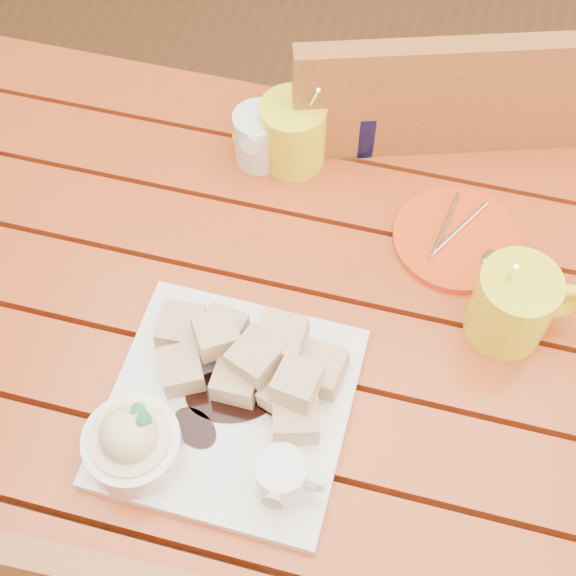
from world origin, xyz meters
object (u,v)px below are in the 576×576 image
(coffee_mug_left, at_px, (291,133))
(coffee_mug_right, at_px, (515,304))
(orange_saucer, at_px, (457,239))
(chair_far, at_px, (413,184))
(table, at_px, (246,357))
(dessert_plate, at_px, (215,406))

(coffee_mug_left, height_order, coffee_mug_right, coffee_mug_right)
(coffee_mug_left, bearing_deg, orange_saucer, -39.99)
(orange_saucer, relative_size, chair_far, 0.18)
(orange_saucer, bearing_deg, chair_far, 105.32)
(table, relative_size, dessert_plate, 4.36)
(orange_saucer, distance_m, chair_far, 0.37)
(orange_saucer, bearing_deg, table, -143.07)
(table, relative_size, orange_saucer, 7.17)
(coffee_mug_right, xyz_separation_m, orange_saucer, (-0.08, 0.11, -0.05))
(chair_far, bearing_deg, table, 51.64)
(coffee_mug_left, relative_size, chair_far, 0.16)
(table, bearing_deg, dessert_plate, -86.35)
(coffee_mug_left, xyz_separation_m, coffee_mug_right, (0.32, -0.20, 0.00))
(coffee_mug_left, relative_size, orange_saucer, 0.90)
(dessert_plate, xyz_separation_m, coffee_mug_right, (0.31, 0.20, 0.02))
(coffee_mug_right, bearing_deg, orange_saucer, 104.06)
(orange_saucer, xyz_separation_m, chair_far, (-0.07, 0.27, -0.23))
(coffee_mug_right, relative_size, orange_saucer, 0.96)
(dessert_plate, distance_m, orange_saucer, 0.39)
(coffee_mug_left, distance_m, coffee_mug_right, 0.38)
(dessert_plate, bearing_deg, chair_far, 74.97)
(orange_saucer, height_order, chair_far, chair_far)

